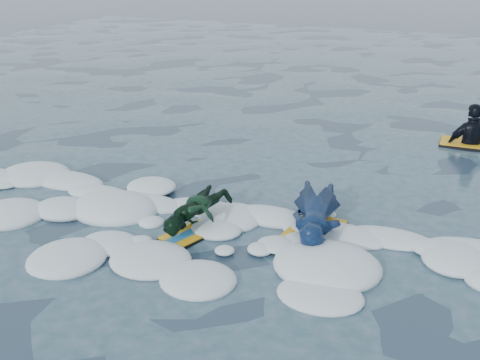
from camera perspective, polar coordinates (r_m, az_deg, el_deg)
name	(u,v)px	position (r m, az deg, el deg)	size (l,w,h in m)	color
ground	(150,262)	(7.19, -8.50, -7.74)	(120.00, 120.00, 0.00)	#162136
foam_band	(190,227)	(7.98, -4.72, -4.43)	(12.00, 3.10, 0.30)	white
prone_woman_unit	(316,215)	(7.78, 7.18, -3.35)	(1.00, 1.85, 0.46)	black
prone_child_unit	(197,214)	(7.77, -4.08, -3.24)	(0.75, 1.27, 0.46)	black
waiting_rider_unit	(471,148)	(11.82, 21.04, 2.86)	(1.11, 0.69, 1.66)	black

